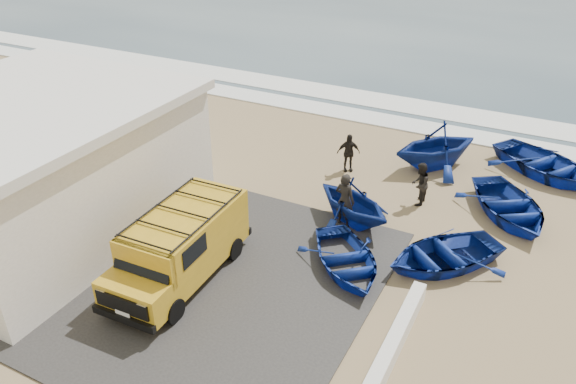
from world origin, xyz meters
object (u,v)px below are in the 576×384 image
at_px(parapet, 384,363).
at_px(boat_near_right, 443,254).
at_px(van, 181,244).
at_px(boat_near_left, 346,260).
at_px(boat_far_left, 436,145).
at_px(fisherman_middle, 420,184).
at_px(fisherman_back, 348,153).
at_px(boat_mid_right, 509,206).
at_px(boat_far_right, 545,164).
at_px(fisherman_front, 345,200).
at_px(building, 28,165).
at_px(boat_mid_left, 353,202).

xyz_separation_m(parapet, boat_near_right, (0.20, 4.85, 0.12)).
relative_size(parapet, van, 1.20).
distance_m(boat_near_left, boat_near_right, 2.95).
distance_m(parapet, boat_far_left, 11.37).
xyz_separation_m(van, boat_near_left, (4.12, 2.48, -0.78)).
bearing_deg(boat_near_left, van, 170.60).
height_order(fisherman_middle, fisherman_back, fisherman_middle).
xyz_separation_m(boat_near_left, boat_mid_right, (3.83, 5.37, 0.06)).
xyz_separation_m(parapet, boat_far_right, (2.29, 12.58, 0.18)).
bearing_deg(boat_mid_right, fisherman_front, 179.42).
bearing_deg(boat_far_left, van, -74.43).
relative_size(boat_near_right, fisherman_front, 1.94).
bearing_deg(van, fisherman_front, 54.66).
bearing_deg(parapet, building, 175.42).
distance_m(building, van, 6.17).
distance_m(parapet, fisherman_back, 10.48).
bearing_deg(boat_far_left, boat_near_right, -33.31).
bearing_deg(boat_near_right, parapet, -51.25).
bearing_deg(van, parapet, -8.99).
bearing_deg(fisherman_middle, fisherman_back, -112.75).
bearing_deg(boat_near_right, boat_mid_right, 111.86).
xyz_separation_m(boat_far_right, fisherman_back, (-7.00, -3.23, 0.32)).
bearing_deg(fisherman_back, boat_near_left, -100.07).
distance_m(boat_mid_right, fisherman_back, 6.28).
distance_m(boat_mid_right, boat_far_right, 4.00).
distance_m(boat_near_left, fisherman_back, 6.54).
bearing_deg(boat_far_right, fisherman_middle, 173.60).
relative_size(boat_mid_left, fisherman_front, 1.60).
xyz_separation_m(van, boat_far_right, (8.71, 11.77, -0.68)).
distance_m(building, boat_far_right, 18.86).
bearing_deg(boat_mid_right, parapet, -133.62).
relative_size(van, boat_mid_right, 1.25).
xyz_separation_m(boat_mid_right, boat_far_right, (0.77, 3.92, 0.04)).
relative_size(van, boat_mid_left, 1.61).
relative_size(boat_mid_right, fisherman_front, 2.06).
relative_size(boat_near_left, fisherman_middle, 2.16).
bearing_deg(boat_mid_left, boat_far_right, -13.31).
height_order(building, fisherman_front, building).
bearing_deg(boat_near_left, boat_far_left, 45.41).
relative_size(building, boat_far_right, 2.14).
bearing_deg(building, boat_near_right, 16.86).
relative_size(building, fisherman_back, 6.04).
xyz_separation_m(building, van, (6.08, -0.19, -1.03)).
bearing_deg(boat_far_right, boat_mid_left, 174.86).
distance_m(building, boat_near_right, 13.39).
xyz_separation_m(boat_mid_left, boat_mid_right, (4.65, 2.85, -0.40)).
bearing_deg(boat_mid_right, fisherman_middle, 157.46).
xyz_separation_m(boat_near_right, fisherman_middle, (-1.68, 3.22, 0.41)).
height_order(parapet, boat_near_left, boat_near_left).
xyz_separation_m(boat_mid_left, fisherman_front, (-0.18, -0.29, 0.15)).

